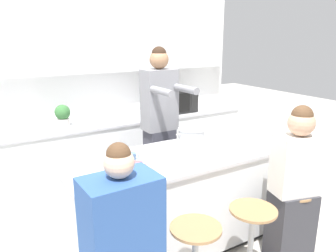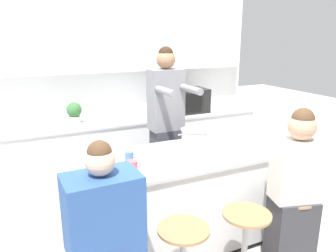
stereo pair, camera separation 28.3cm
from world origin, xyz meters
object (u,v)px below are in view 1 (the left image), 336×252
fruit_bowl (162,165)px  coffee_cup_near (132,158)px  kitchen_island (173,201)px  person_cooking (160,131)px  bar_stool_rightmost (289,223)px  bar_stool_center_right (250,245)px  coffee_cup_far (138,168)px  person_seated_near (294,193)px  microwave (175,100)px  cooking_pot (192,136)px  potted_plant (63,115)px

fruit_bowl → coffee_cup_near: bearing=126.2°
kitchen_island → person_cooking: (0.26, 0.68, 0.46)m
kitchen_island → fruit_bowl: size_ratio=10.87×
bar_stool_rightmost → fruit_bowl: 1.23m
bar_stool_center_right → coffee_cup_far: coffee_cup_far is taller
fruit_bowl → person_seated_near: bearing=-28.0°
person_seated_near → microwave: size_ratio=2.69×
fruit_bowl → coffee_cup_near: (-0.16, 0.22, 0.02)m
bar_stool_center_right → cooking_pot: 1.11m
cooking_pot → coffee_cup_far: 0.84m
bar_stool_rightmost → cooking_pot: 1.14m
cooking_pot → person_cooking: bearing=98.0°
kitchen_island → microwave: (0.93, 1.43, 0.60)m
cooking_pot → coffee_cup_near: (-0.71, -0.17, -0.03)m
bar_stool_center_right → person_cooking: (0.01, 1.41, 0.56)m
kitchen_island → person_cooking: size_ratio=1.05×
person_seated_near → coffee_cup_far: 1.30m
bar_stool_center_right → cooking_pot: size_ratio=1.86×
kitchen_island → person_seated_near: bearing=-43.9°
person_cooking → potted_plant: size_ratio=7.17×
person_seated_near → fruit_bowl: bearing=167.8°
person_cooking → cooking_pot: size_ratio=5.13×
microwave → potted_plant: 1.49m
cooking_pot → coffee_cup_far: (-0.75, -0.37, -0.03)m
kitchen_island → coffee_cup_near: bearing=177.1°
coffee_cup_far → fruit_bowl: bearing=-4.9°
coffee_cup_far → microwave: bearing=50.1°
person_cooking → fruit_bowl: 1.00m
person_seated_near → coffee_cup_far: person_seated_near is taller
bar_stool_rightmost → person_cooking: bearing=110.0°
cooking_pot → potted_plant: size_ratio=1.40×
bar_stool_rightmost → person_seated_near: size_ratio=0.47×
potted_plant → coffee_cup_far: bearing=-85.1°
person_cooking → person_seated_near: person_cooking is taller
kitchen_island → potted_plant: 1.67m
microwave → bar_stool_center_right: bearing=-107.4°
person_cooking → fruit_bowl: person_cooking is taller
coffee_cup_near → coffee_cup_far: 0.20m
coffee_cup_near → microwave: bearing=47.3°
coffee_cup_near → potted_plant: 1.46m
kitchen_island → person_cooking: person_cooking is taller
fruit_bowl → cooking_pot: bearing=35.2°
coffee_cup_far → potted_plant: size_ratio=0.47×
cooking_pot → coffee_cup_near: size_ratio=3.38×
fruit_bowl → coffee_cup_far: 0.21m
person_seated_near → fruit_bowl: 1.11m
bar_stool_center_right → coffee_cup_near: (-0.63, 0.74, 0.59)m
bar_stool_center_right → potted_plant: bearing=110.5°
microwave → bar_stool_rightmost: bearing=-94.7°
coffee_cup_far → microwave: (1.35, 1.61, 0.12)m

